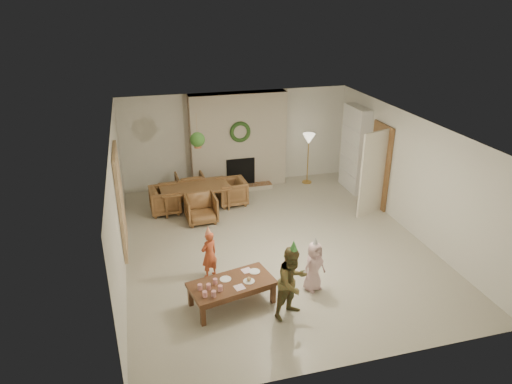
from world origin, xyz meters
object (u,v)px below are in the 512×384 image
object	(u,v)px
dining_chair_left	(165,200)
child_red	(209,255)
dining_chair_far	(190,185)
coffee_table_top	(232,284)
child_plaid	(292,282)
dining_table	(195,198)
child_pink	(314,266)
dining_chair_near	(201,209)
dining_chair_right	(231,192)

from	to	relation	value
dining_chair_left	child_red	size ratio (longest dim) A/B	0.76
dining_chair_far	coffee_table_top	size ratio (longest dim) A/B	0.50
child_plaid	dining_chair_far	bearing A→B (deg)	74.98
dining_table	child_red	bearing A→B (deg)	-95.62
dining_chair_left	child_pink	size ratio (longest dim) A/B	0.76
dining_chair_near	coffee_table_top	size ratio (longest dim) A/B	0.50
coffee_table_top	child_red	world-z (taller)	child_red
dining_chair_far	child_pink	xyz separation A→B (m)	(1.56, -4.52, 0.14)
dining_chair_near	dining_chair_left	bearing A→B (deg)	135.00
dining_chair_left	coffee_table_top	bearing A→B (deg)	-171.08
child_plaid	coffee_table_top	bearing A→B (deg)	123.52
dining_chair_left	child_plaid	world-z (taller)	child_plaid
dining_chair_left	dining_chair_right	size ratio (longest dim) A/B	1.00
dining_chair_far	dining_chair_left	distance (m)	1.01
dining_chair_far	child_red	xyz separation A→B (m)	(-0.13, -3.67, 0.14)
dining_chair_near	child_plaid	world-z (taller)	child_plaid
dining_chair_near	dining_chair_right	xyz separation A→B (m)	(0.86, 0.75, 0.00)
child_plaid	dining_table	bearing A→B (deg)	76.28
dining_chair_far	child_plaid	xyz separation A→B (m)	(0.96, -5.09, 0.30)
child_red	child_plaid	xyz separation A→B (m)	(1.09, -1.42, 0.16)
coffee_table_top	child_pink	distance (m)	1.47
dining_chair_left	child_plaid	distance (m)	4.65
dining_chair_left	coffee_table_top	size ratio (longest dim) A/B	0.50
dining_chair_far	dining_chair_left	bearing A→B (deg)	45.00
dining_chair_far	child_pink	size ratio (longest dim) A/B	0.76
dining_chair_right	child_red	distance (m)	3.17
dining_chair_right	child_pink	bearing A→B (deg)	6.81
dining_chair_near	child_plaid	size ratio (longest dim) A/B	0.56
coffee_table_top	child_plaid	distance (m)	1.04
dining_table	dining_chair_left	xyz separation A→B (m)	(-0.72, -0.03, 0.03)
dining_chair_right	child_red	size ratio (longest dim) A/B	0.76
dining_chair_near	dining_chair_left	size ratio (longest dim) A/B	1.00
dining_chair_far	coffee_table_top	bearing A→B (deg)	88.60
dining_chair_far	dining_chair_near	bearing A→B (deg)	90.00
dining_chair_left	dining_table	bearing A→B (deg)	-90.00
dining_chair_near	dining_chair_right	size ratio (longest dim) A/B	1.00
dining_chair_left	child_pink	distance (m)	4.39
child_red	child_pink	size ratio (longest dim) A/B	1.00
child_red	dining_chair_far	bearing A→B (deg)	-119.22
dining_chair_near	dining_chair_right	distance (m)	1.15
dining_table	child_pink	world-z (taller)	child_pink
child_plaid	child_pink	world-z (taller)	child_plaid
dining_table	child_red	world-z (taller)	child_red
dining_chair_left	dining_chair_far	bearing A→B (deg)	-45.00
child_plaid	child_pink	distance (m)	0.84
coffee_table_top	child_pink	bearing A→B (deg)	-10.63
coffee_table_top	child_plaid	world-z (taller)	child_plaid
child_red	child_pink	distance (m)	1.89
child_pink	dining_chair_far	bearing A→B (deg)	87.10
dining_chair_left	child_plaid	size ratio (longest dim) A/B	0.56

